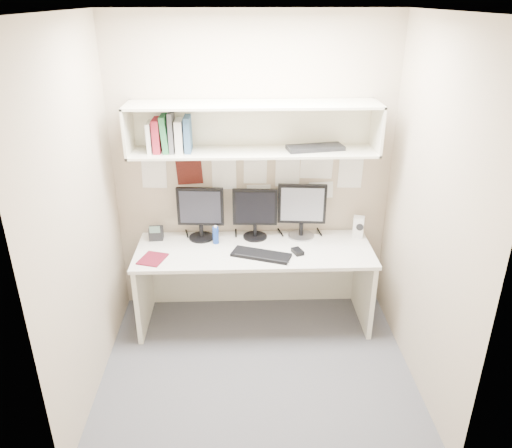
{
  "coord_description": "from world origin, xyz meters",
  "views": [
    {
      "loc": [
        -0.11,
        -3.11,
        2.68
      ],
      "look_at": [
        0.0,
        0.35,
        1.09
      ],
      "focal_mm": 35.0,
      "sensor_mm": 36.0,
      "label": 1
    }
  ],
  "objects_px": {
    "monitor_center": "(255,211)",
    "speaker": "(358,227)",
    "desk": "(254,285)",
    "maroon_notebook": "(153,259)",
    "monitor_left": "(200,211)",
    "desk_phone": "(156,233)",
    "keyboard": "(261,255)",
    "monitor_right": "(302,209)"
  },
  "relations": [
    {
      "from": "monitor_left",
      "to": "keyboard",
      "type": "bearing_deg",
      "value": -31.18
    },
    {
      "from": "desk_phone",
      "to": "monitor_center",
      "type": "bearing_deg",
      "value": -2.19
    },
    {
      "from": "monitor_center",
      "to": "monitor_right",
      "type": "relative_size",
      "value": 0.92
    },
    {
      "from": "monitor_left",
      "to": "keyboard",
      "type": "relative_size",
      "value": 0.97
    },
    {
      "from": "maroon_notebook",
      "to": "desk_phone",
      "type": "distance_m",
      "value": 0.38
    },
    {
      "from": "maroon_notebook",
      "to": "monitor_right",
      "type": "bearing_deg",
      "value": 35.23
    },
    {
      "from": "keyboard",
      "to": "speaker",
      "type": "distance_m",
      "value": 0.95
    },
    {
      "from": "keyboard",
      "to": "monitor_right",
      "type": "bearing_deg",
      "value": 64.82
    },
    {
      "from": "maroon_notebook",
      "to": "monitor_left",
      "type": "bearing_deg",
      "value": 64.24
    },
    {
      "from": "monitor_center",
      "to": "keyboard",
      "type": "relative_size",
      "value": 0.93
    },
    {
      "from": "monitor_left",
      "to": "desk_phone",
      "type": "distance_m",
      "value": 0.44
    },
    {
      "from": "monitor_left",
      "to": "maroon_notebook",
      "type": "height_order",
      "value": "monitor_left"
    },
    {
      "from": "desk",
      "to": "speaker",
      "type": "distance_m",
      "value": 1.05
    },
    {
      "from": "keyboard",
      "to": "maroon_notebook",
      "type": "relative_size",
      "value": 2.13
    },
    {
      "from": "monitor_right",
      "to": "desk_phone",
      "type": "bearing_deg",
      "value": -174.56
    },
    {
      "from": "maroon_notebook",
      "to": "desk_phone",
      "type": "relative_size",
      "value": 1.56
    },
    {
      "from": "monitor_right",
      "to": "speaker",
      "type": "distance_m",
      "value": 0.54
    },
    {
      "from": "desk",
      "to": "monitor_left",
      "type": "distance_m",
      "value": 0.8
    },
    {
      "from": "desk",
      "to": "keyboard",
      "type": "xyz_separation_m",
      "value": [
        0.05,
        -0.14,
        0.38
      ]
    },
    {
      "from": "desk",
      "to": "monitor_right",
      "type": "distance_m",
      "value": 0.79
    },
    {
      "from": "desk",
      "to": "monitor_center",
      "type": "bearing_deg",
      "value": 86.59
    },
    {
      "from": "monitor_right",
      "to": "keyboard",
      "type": "xyz_separation_m",
      "value": [
        -0.37,
        -0.36,
        -0.25
      ]
    },
    {
      "from": "monitor_left",
      "to": "maroon_notebook",
      "type": "relative_size",
      "value": 2.07
    },
    {
      "from": "speaker",
      "to": "desk_phone",
      "type": "relative_size",
      "value": 1.27
    },
    {
      "from": "monitor_center",
      "to": "speaker",
      "type": "height_order",
      "value": "monitor_center"
    },
    {
      "from": "desk",
      "to": "monitor_left",
      "type": "relative_size",
      "value": 4.26
    },
    {
      "from": "maroon_notebook",
      "to": "keyboard",
      "type": "bearing_deg",
      "value": 19.68
    },
    {
      "from": "monitor_right",
      "to": "keyboard",
      "type": "distance_m",
      "value": 0.58
    },
    {
      "from": "desk",
      "to": "monitor_center",
      "type": "distance_m",
      "value": 0.65
    },
    {
      "from": "keyboard",
      "to": "maroon_notebook",
      "type": "height_order",
      "value": "keyboard"
    },
    {
      "from": "desk_phone",
      "to": "speaker",
      "type": "bearing_deg",
      "value": -3.13
    },
    {
      "from": "monitor_right",
      "to": "speaker",
      "type": "relative_size",
      "value": 2.64
    },
    {
      "from": "desk",
      "to": "desk_phone",
      "type": "bearing_deg",
      "value": 166.42
    },
    {
      "from": "speaker",
      "to": "desk",
      "type": "bearing_deg",
      "value": -151.3
    },
    {
      "from": "desk",
      "to": "monitor_left",
      "type": "xyz_separation_m",
      "value": [
        -0.46,
        0.22,
        0.62
      ]
    },
    {
      "from": "keyboard",
      "to": "desk_phone",
      "type": "bearing_deg",
      "value": 179.12
    },
    {
      "from": "monitor_right",
      "to": "desk_phone",
      "type": "height_order",
      "value": "monitor_right"
    },
    {
      "from": "monitor_right",
      "to": "monitor_left",
      "type": "bearing_deg",
      "value": -175.12
    },
    {
      "from": "desk",
      "to": "maroon_notebook",
      "type": "xyz_separation_m",
      "value": [
        -0.83,
        -0.17,
        0.37
      ]
    },
    {
      "from": "keyboard",
      "to": "desk_phone",
      "type": "height_order",
      "value": "desk_phone"
    },
    {
      "from": "maroon_notebook",
      "to": "monitor_center",
      "type": "bearing_deg",
      "value": 42.72
    },
    {
      "from": "desk",
      "to": "monitor_center",
      "type": "relative_size",
      "value": 4.44
    }
  ]
}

